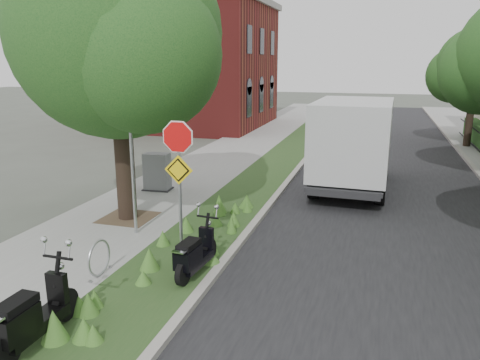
# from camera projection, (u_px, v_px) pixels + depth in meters

# --- Properties ---
(ground) EXTENTS (120.00, 120.00, 0.00)m
(ground) POSITION_uv_depth(u_px,v_px,m) (234.00, 285.00, 9.47)
(ground) COLOR #4C5147
(ground) RESTS_ON ground
(sidewalk_near) EXTENTS (3.50, 60.00, 0.12)m
(sidewalk_near) POSITION_uv_depth(u_px,v_px,m) (209.00, 166.00, 19.91)
(sidewalk_near) COLOR gray
(sidewalk_near) RESTS_ON ground
(verge) EXTENTS (2.00, 60.00, 0.12)m
(verge) POSITION_uv_depth(u_px,v_px,m) (272.00, 170.00, 19.15)
(verge) COLOR #27481F
(verge) RESTS_ON ground
(kerb_near) EXTENTS (0.20, 60.00, 0.13)m
(kerb_near) POSITION_uv_depth(u_px,v_px,m) (296.00, 171.00, 18.87)
(kerb_near) COLOR #9E9991
(kerb_near) RESTS_ON ground
(road) EXTENTS (7.00, 60.00, 0.01)m
(road) POSITION_uv_depth(u_px,v_px,m) (386.00, 179.00, 17.92)
(road) COLOR black
(road) RESTS_ON ground
(street_tree_main) EXTENTS (6.21, 5.54, 7.66)m
(street_tree_main) POSITION_uv_depth(u_px,v_px,m) (116.00, 45.00, 12.06)
(street_tree_main) COLOR black
(street_tree_main) RESTS_ON ground
(bare_post) EXTENTS (0.08, 0.08, 4.00)m
(bare_post) POSITION_uv_depth(u_px,v_px,m) (132.00, 156.00, 11.50)
(bare_post) COLOR #A5A8AD
(bare_post) RESTS_ON ground
(bike_hoop) EXTENTS (0.06, 0.78, 0.77)m
(bike_hoop) POSITION_uv_depth(u_px,v_px,m) (99.00, 258.00, 9.53)
(bike_hoop) COLOR #A5A8AD
(bike_hoop) RESTS_ON ground
(sign_assembly) EXTENTS (0.94, 0.08, 3.22)m
(sign_assembly) POSITION_uv_depth(u_px,v_px,m) (179.00, 163.00, 9.82)
(sign_assembly) COLOR #A5A8AD
(sign_assembly) RESTS_ON ground
(brick_building) EXTENTS (9.40, 10.40, 8.30)m
(brick_building) POSITION_uv_depth(u_px,v_px,m) (197.00, 64.00, 31.48)
(brick_building) COLOR maroon
(brick_building) RESTS_ON ground
(far_tree_c) EXTENTS (4.37, 3.89, 5.93)m
(far_tree_c) POSITION_uv_depth(u_px,v_px,m) (474.00, 70.00, 23.31)
(far_tree_c) COLOR black
(far_tree_c) RESTS_ON ground
(scooter_near) EXTENTS (0.40, 1.90, 0.91)m
(scooter_near) POSITION_uv_depth(u_px,v_px,m) (27.00, 323.00, 7.05)
(scooter_near) COLOR black
(scooter_near) RESTS_ON ground
(scooter_far) EXTENTS (0.44, 1.71, 0.81)m
(scooter_far) POSITION_uv_depth(u_px,v_px,m) (193.00, 258.00, 9.48)
(scooter_far) COLOR black
(scooter_far) RESTS_ON ground
(box_truck) EXTENTS (2.54, 5.98, 2.67)m
(box_truck) POSITION_uv_depth(u_px,v_px,m) (354.00, 140.00, 16.12)
(box_truck) COLOR #262628
(box_truck) RESTS_ON ground
(utility_cabinet) EXTENTS (0.99, 0.70, 1.26)m
(utility_cabinet) POSITION_uv_depth(u_px,v_px,m) (157.00, 172.00, 15.87)
(utility_cabinet) COLOR #262628
(utility_cabinet) RESTS_ON ground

